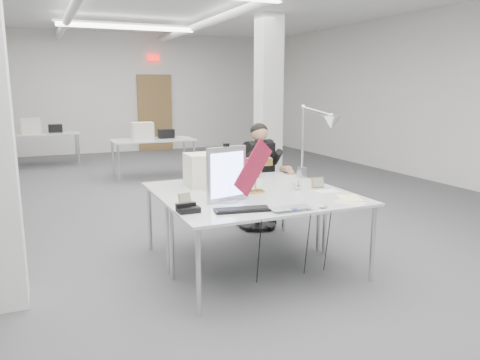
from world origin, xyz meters
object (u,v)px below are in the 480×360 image
(seated_person, at_px, (259,159))
(beige_monitor, at_px, (204,170))
(laptop, at_px, (294,210))
(bankers_lamp, at_px, (256,174))
(architect_lamp, at_px, (315,137))
(desk_main, at_px, (272,203))
(monitor, at_px, (226,174))
(office_chair, at_px, (257,188))
(desk_phone, at_px, (188,209))

(seated_person, distance_m, beige_monitor, 1.12)
(laptop, distance_m, bankers_lamp, 0.81)
(laptop, xyz_separation_m, architect_lamp, (0.84, 1.03, 0.48))
(desk_main, height_order, monitor, monitor)
(office_chair, bearing_deg, seated_person, -111.67)
(office_chair, height_order, architect_lamp, architect_lamp)
(desk_main, distance_m, architect_lamp, 1.19)
(office_chair, distance_m, desk_phone, 2.14)
(desk_phone, bearing_deg, office_chair, 49.54)
(laptop, bearing_deg, desk_phone, 156.58)
(laptop, relative_size, beige_monitor, 1.00)
(bankers_lamp, bearing_deg, desk_main, -78.92)
(desk_main, distance_m, laptop, 0.37)
(monitor, bearing_deg, office_chair, 41.53)
(desk_phone, xyz_separation_m, beige_monitor, (0.47, 0.93, 0.15))
(seated_person, bearing_deg, desk_main, -133.48)
(bankers_lamp, relative_size, architect_lamp, 0.37)
(monitor, bearing_deg, desk_phone, -167.19)
(architect_lamp, bearing_deg, desk_phone, -154.01)
(seated_person, bearing_deg, architect_lamp, -96.29)
(office_chair, distance_m, seated_person, 0.38)
(monitor, height_order, beige_monitor, monitor)
(monitor, distance_m, bankers_lamp, 0.46)
(laptop, xyz_separation_m, desk_phone, (-0.81, 0.36, 0.01))
(bankers_lamp, xyz_separation_m, beige_monitor, (-0.36, 0.49, -0.01))
(office_chair, xyz_separation_m, seated_person, (0.00, -0.05, 0.38))
(monitor, bearing_deg, architect_lamp, 7.49)
(office_chair, relative_size, monitor, 2.08)
(monitor, bearing_deg, seated_person, 40.53)
(monitor, bearing_deg, beige_monitor, 74.02)
(desk_phone, bearing_deg, seated_person, 48.62)
(desk_main, relative_size, seated_person, 2.25)
(desk_phone, height_order, beige_monitor, beige_monitor)
(desk_phone, bearing_deg, architect_lamp, 23.16)
(seated_person, bearing_deg, desk_phone, -154.12)
(monitor, height_order, desk_phone, monitor)
(seated_person, xyz_separation_m, desk_phone, (-1.41, -1.54, -0.12))
(beige_monitor, bearing_deg, office_chair, 35.81)
(monitor, xyz_separation_m, beige_monitor, (0.04, 0.72, -0.08))
(bankers_lamp, bearing_deg, office_chair, 78.84)
(desk_main, bearing_deg, office_chair, 68.81)
(bankers_lamp, bearing_deg, beige_monitor, 141.97)
(desk_phone, height_order, architect_lamp, architect_lamp)
(seated_person, xyz_separation_m, monitor, (-0.98, -1.33, 0.11))
(monitor, distance_m, beige_monitor, 0.72)
(beige_monitor, xyz_separation_m, architect_lamp, (1.18, -0.26, 0.32))
(desk_main, height_order, architect_lamp, architect_lamp)
(office_chair, height_order, desk_phone, office_chair)
(desk_main, xyz_separation_m, seated_person, (0.61, 1.52, 0.16))
(beige_monitor, bearing_deg, monitor, -92.17)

